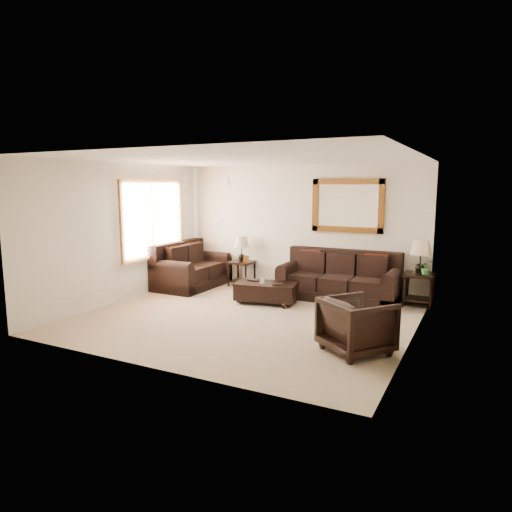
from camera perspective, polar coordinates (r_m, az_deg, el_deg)
The scene contains 11 objects.
room at distance 7.71m, azimuth -1.38°, elevation 2.04°, with size 5.51×5.01×2.71m.
window at distance 9.95m, azimuth -12.74°, elevation 4.50°, with size 0.07×1.96×1.66m.
mirror at distance 9.57m, azimuth 11.36°, elevation 6.18°, with size 1.50×0.06×1.10m.
air_vent at distance 10.76m, azimuth -4.10°, elevation 9.26°, with size 0.25×0.02×0.18m, color #999999.
sofa at distance 9.35m, azimuth 10.37°, elevation -3.14°, with size 2.35×1.01×0.96m.
loveseat at distance 10.38m, azimuth -8.28°, elevation -1.80°, with size 1.05×1.77×1.00m.
end_table_left at distance 10.32m, azimuth -1.81°, elevation 0.30°, with size 0.51×0.51×1.13m.
end_table_right at distance 9.10m, azimuth 19.84°, elevation -0.83°, with size 0.57×0.57×1.25m.
coffee_table at distance 8.86m, azimuth 1.27°, elevation -4.31°, with size 1.26×0.83×0.50m.
armchair at distance 6.38m, azimuth 12.49°, elevation -8.16°, with size 0.81×0.76×0.83m, color black.
potted_plant at distance 9.00m, azimuth 20.51°, elevation -1.54°, with size 0.25×0.28×0.22m, color #256020.
Camera 1 is at (3.63, -6.75, 2.26)m, focal length 32.00 mm.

